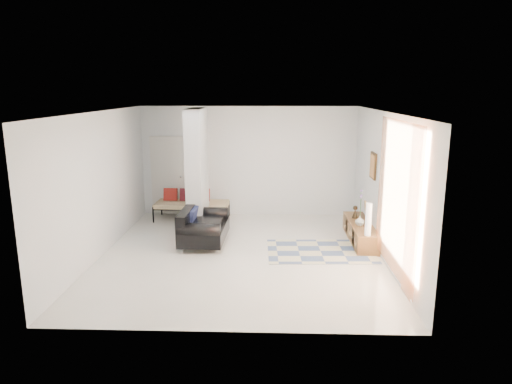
{
  "coord_description": "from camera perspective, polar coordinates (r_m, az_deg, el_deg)",
  "views": [
    {
      "loc": [
        0.6,
        -8.59,
        3.21
      ],
      "look_at": [
        0.28,
        0.6,
        1.14
      ],
      "focal_mm": 32.0,
      "sensor_mm": 36.0,
      "label": 1
    }
  ],
  "objects": [
    {
      "name": "ceiling",
      "position": [
        8.62,
        -2.02,
        9.99
      ],
      "size": [
        6.0,
        6.0,
        0.0
      ],
      "primitive_type": "plane",
      "rotation": [
        3.14,
        0.0,
        0.0
      ],
      "color": "white",
      "rests_on": "wall_back"
    },
    {
      "name": "daybed",
      "position": [
        11.59,
        -8.12,
        -1.38
      ],
      "size": [
        1.85,
        0.84,
        0.77
      ],
      "rotation": [
        0.0,
        0.0,
        -0.04
      ],
      "color": "black",
      "rests_on": "floor"
    },
    {
      "name": "curtain",
      "position": [
        7.92,
        17.12,
        -0.69
      ],
      "size": [
        0.0,
        2.55,
        2.55
      ],
      "primitive_type": "plane",
      "rotation": [
        1.57,
        0.0,
        1.57
      ],
      "color": "#F78241",
      "rests_on": "wall_right"
    },
    {
      "name": "loveseat",
      "position": [
        9.8,
        -6.83,
        -4.3
      ],
      "size": [
        0.94,
        1.56,
        0.76
      ],
      "rotation": [
        0.0,
        0.0,
        -0.03
      ],
      "color": "silver",
      "rests_on": "floor"
    },
    {
      "name": "wall_left",
      "position": [
        9.39,
        -18.94,
        0.91
      ],
      "size": [
        0.0,
        6.0,
        6.0
      ],
      "primitive_type": "plane",
      "rotation": [
        1.57,
        0.0,
        1.57
      ],
      "color": "white",
      "rests_on": "ground"
    },
    {
      "name": "bronze_figurine",
      "position": [
        10.42,
        12.29,
        -2.44
      ],
      "size": [
        0.15,
        0.15,
        0.28
      ],
      "primitive_type": null,
      "rotation": [
        0.0,
        0.0,
        -0.07
      ],
      "color": "#302315",
      "rests_on": "media_console"
    },
    {
      "name": "wall_art",
      "position": [
        9.84,
        14.44,
        3.2
      ],
      "size": [
        0.04,
        0.45,
        0.55
      ],
      "primitive_type": "cube",
      "color": "#36220E",
      "rests_on": "wall_right"
    },
    {
      "name": "vase",
      "position": [
        9.88,
        12.86,
        -3.51
      ],
      "size": [
        0.2,
        0.2,
        0.2
      ],
      "primitive_type": "imported",
      "rotation": [
        0.0,
        0.0,
        -0.0
      ],
      "color": "silver",
      "rests_on": "media_console"
    },
    {
      "name": "partition_column",
      "position": [
        10.48,
        -7.36,
        2.67
      ],
      "size": [
        0.35,
        1.2,
        2.8
      ],
      "primitive_type": "cube",
      "color": "#AEB2B5",
      "rests_on": "floor"
    },
    {
      "name": "area_rug",
      "position": [
        9.4,
        8.06,
        -7.33
      ],
      "size": [
        2.18,
        1.5,
        0.01
      ],
      "primitive_type": "cube",
      "rotation": [
        0.0,
        0.0,
        0.04
      ],
      "color": "beige",
      "rests_on": "floor"
    },
    {
      "name": "hallway_door",
      "position": [
        12.06,
        -10.98,
        2.02
      ],
      "size": [
        0.85,
        0.06,
        2.04
      ],
      "primitive_type": "cube",
      "color": "silver",
      "rests_on": "floor"
    },
    {
      "name": "wall_back",
      "position": [
        11.74,
        -0.95,
        3.85
      ],
      "size": [
        6.0,
        0.0,
        6.0
      ],
      "primitive_type": "plane",
      "rotation": [
        1.57,
        0.0,
        0.0
      ],
      "color": "white",
      "rests_on": "ground"
    },
    {
      "name": "floor",
      "position": [
        9.18,
        -1.88,
        -7.74
      ],
      "size": [
        6.0,
        6.0,
        0.0
      ],
      "primitive_type": "plane",
      "color": "beige",
      "rests_on": "ground"
    },
    {
      "name": "wall_front",
      "position": [
        5.9,
        -3.94,
        -5.16
      ],
      "size": [
        6.0,
        0.0,
        6.0
      ],
      "primitive_type": "plane",
      "rotation": [
        -1.57,
        0.0,
        0.0
      ],
      "color": "white",
      "rests_on": "ground"
    },
    {
      "name": "media_console",
      "position": [
        10.14,
        12.88,
        -4.86
      ],
      "size": [
        0.45,
        1.92,
        0.8
      ],
      "color": "brown",
      "rests_on": "floor"
    },
    {
      "name": "wall_right",
      "position": [
        9.03,
        15.73,
        0.68
      ],
      "size": [
        0.0,
        6.0,
        6.0
      ],
      "primitive_type": "plane",
      "rotation": [
        1.57,
        0.0,
        -1.57
      ],
      "color": "white",
      "rests_on": "ground"
    },
    {
      "name": "cylinder_lamp",
      "position": [
        9.2,
        13.87,
        -3.34
      ],
      "size": [
        0.12,
        0.12,
        0.65
      ],
      "primitive_type": "cylinder",
      "color": "silver",
      "rests_on": "media_console"
    }
  ]
}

